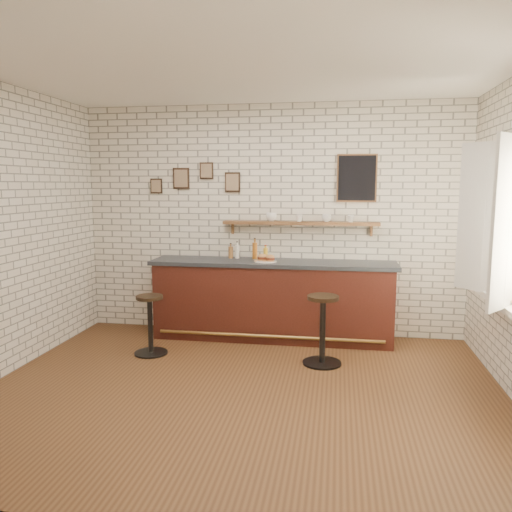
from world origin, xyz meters
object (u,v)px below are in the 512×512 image
at_px(ciabatta_sandwich, 266,258).
at_px(bar_stool_left, 150,323).
at_px(sandwich_plate, 265,261).
at_px(book_upper, 506,299).
at_px(bar_counter, 272,300).
at_px(bitters_bottle_amber, 255,250).
at_px(shelf_cup_c, 327,218).
at_px(bitters_bottle_brown, 231,252).
at_px(shelf_cup_b, 299,218).
at_px(bitters_bottle_white, 237,251).
at_px(condiment_bottle_yellow, 266,253).
at_px(bar_stool_right, 323,328).
at_px(shelf_cup_a, 271,217).
at_px(book_lower, 505,300).
at_px(shelf_cup_d, 351,219).

relative_size(ciabatta_sandwich, bar_stool_left, 0.35).
xyz_separation_m(sandwich_plate, book_upper, (2.39, -1.46, -0.05)).
bearing_deg(bar_counter, book_upper, -33.59).
xyz_separation_m(bitters_bottle_amber, shelf_cup_c, (0.92, 0.04, 0.43)).
relative_size(bitters_bottle_brown, book_upper, 0.82).
relative_size(shelf_cup_b, book_upper, 0.39).
distance_m(sandwich_plate, bitters_bottle_white, 0.48).
bearing_deg(bar_counter, condiment_bottle_yellow, 125.81).
xyz_separation_m(condiment_bottle_yellow, shelf_cup_c, (0.78, 0.04, 0.46)).
distance_m(bitters_bottle_white, bar_stool_right, 1.67).
xyz_separation_m(ciabatta_sandwich, bar_stool_right, (0.74, -0.77, -0.65)).
bearing_deg(condiment_bottle_yellow, ciabatta_sandwich, -79.37).
height_order(shelf_cup_a, shelf_cup_c, shelf_cup_a).
xyz_separation_m(bitters_bottle_brown, shelf_cup_c, (1.24, 0.04, 0.46)).
bearing_deg(ciabatta_sandwich, sandwich_plate, -180.00).
bearing_deg(bar_stool_left, bitters_bottle_white, 49.50).
distance_m(bar_counter, shelf_cup_a, 1.07).
xyz_separation_m(sandwich_plate, bitters_bottle_amber, (-0.17, 0.23, 0.10)).
relative_size(bar_stool_right, book_upper, 3.18).
distance_m(sandwich_plate, bitters_bottle_brown, 0.55).
xyz_separation_m(shelf_cup_b, book_upper, (1.99, -1.73, -0.58)).
relative_size(bar_counter, ciabatta_sandwich, 12.82).
distance_m(condiment_bottle_yellow, bar_stool_right, 1.43).
bearing_deg(sandwich_plate, bitters_bottle_white, 150.79).
bearing_deg(book_lower, shelf_cup_a, 139.67).
relative_size(bitters_bottle_white, shelf_cup_d, 2.47).
bearing_deg(sandwich_plate, book_upper, -31.45).
xyz_separation_m(bar_counter, shelf_cup_c, (0.67, 0.20, 1.04)).
bearing_deg(condiment_bottle_yellow, bitters_bottle_white, -180.00).
bearing_deg(shelf_cup_a, bitters_bottle_amber, -167.80).
bearing_deg(book_upper, bar_counter, 170.27).
bearing_deg(bar_stool_right, bar_stool_left, 179.66).
xyz_separation_m(condiment_bottle_yellow, shelf_cup_b, (0.43, 0.04, 0.46)).
xyz_separation_m(sandwich_plate, bar_stool_left, (-1.25, -0.76, -0.64)).
height_order(bar_stool_right, book_upper, book_upper).
height_order(bar_counter, bitters_bottle_brown, bitters_bottle_brown).
xyz_separation_m(shelf_cup_b, book_lower, (1.99, -1.71, -0.60)).
distance_m(bar_counter, shelf_cup_c, 1.25).
height_order(shelf_cup_c, book_lower, shelf_cup_c).
height_order(bar_counter, bitters_bottle_white, bitters_bottle_white).
bearing_deg(bar_stool_left, bar_counter, 31.88).
relative_size(shelf_cup_b, shelf_cup_c, 0.76).
relative_size(bitters_bottle_brown, bitters_bottle_white, 0.89).
relative_size(bitters_bottle_amber, shelf_cup_b, 2.90).
height_order(sandwich_plate, bar_stool_left, sandwich_plate).
bearing_deg(condiment_bottle_yellow, bar_stool_right, -51.91).
distance_m(bar_counter, bar_stool_left, 1.57).
bearing_deg(condiment_bottle_yellow, shelf_cup_b, 5.83).
xyz_separation_m(bitters_bottle_white, bar_stool_right, (1.16, -1.00, -0.69)).
bearing_deg(bitters_bottle_white, sandwich_plate, -29.21).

